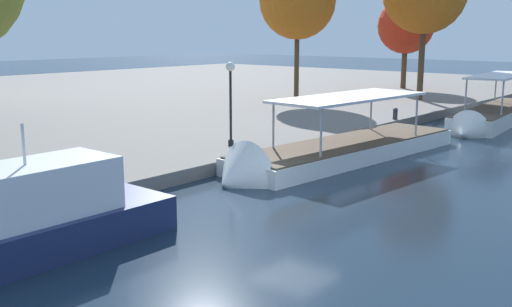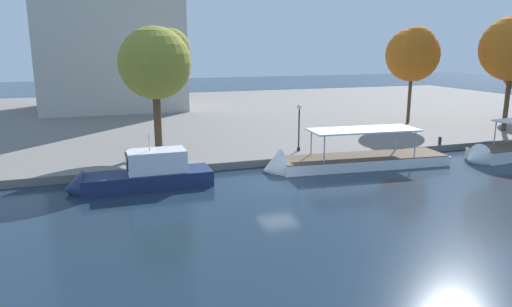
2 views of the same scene
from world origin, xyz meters
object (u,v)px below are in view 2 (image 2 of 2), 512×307
object	(u,v)px
tree_0	(157,60)
motor_yacht_1	(139,178)
lamp_post	(299,120)
mooring_bollard_0	(440,140)
tree_3	(412,52)
tour_boat_2	(346,163)

from	to	relation	value
tree_0	motor_yacht_1	bearing A→B (deg)	-107.15
motor_yacht_1	lamp_post	world-z (taller)	lamp_post
mooring_bollard_0	tree_3	size ratio (longest dim) A/B	0.07
tree_0	tree_3	xyz separation A→B (m)	(28.81, 6.10, 0.42)
tour_boat_2	tree_3	xyz separation A→B (m)	(15.54, 13.67, 8.18)
tour_boat_2	tree_3	world-z (taller)	tree_3
mooring_bollard_0	lamp_post	distance (m)	13.34
lamp_post	tree_0	world-z (taller)	tree_0
tour_boat_2	motor_yacht_1	bearing A→B (deg)	6.08
tour_boat_2	mooring_bollard_0	world-z (taller)	tour_boat_2
mooring_bollard_0	tree_3	distance (m)	14.28
tree_3	mooring_bollard_0	bearing A→B (deg)	-112.87
mooring_bollard_0	motor_yacht_1	bearing A→B (deg)	-173.69
mooring_bollard_0	lamp_post	size ratio (longest dim) A/B	0.18
motor_yacht_1	mooring_bollard_0	bearing A→B (deg)	-173.98
motor_yacht_1	tree_0	bearing A→B (deg)	-107.45
tour_boat_2	tree_0	size ratio (longest dim) A/B	1.47
motor_yacht_1	tree_3	size ratio (longest dim) A/B	0.88
lamp_post	tree_0	size ratio (longest dim) A/B	0.39
lamp_post	tree_3	xyz separation A→B (m)	(17.75, 9.46, 5.35)
motor_yacht_1	tree_3	world-z (taller)	tree_3
tour_boat_2	lamp_post	world-z (taller)	lamp_post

